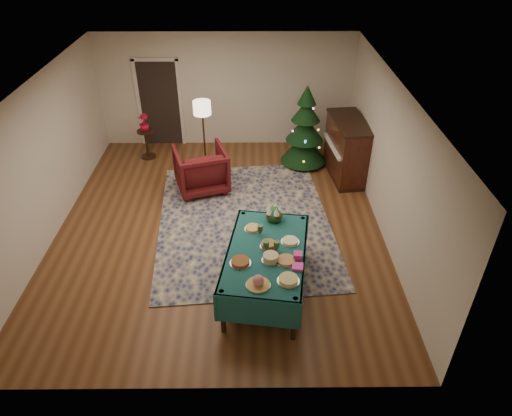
{
  "coord_description": "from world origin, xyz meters",
  "views": [
    {
      "loc": [
        0.63,
        -6.98,
        5.12
      ],
      "look_at": [
        0.67,
        -0.92,
        1.0
      ],
      "focal_mm": 32.0,
      "sensor_mm": 36.0,
      "label": 1
    }
  ],
  "objects_px": {
    "potted_plant": "(144,126)",
    "side_table": "(147,144)",
    "floor_lamp": "(202,112)",
    "gift_box": "(298,256)",
    "piano": "(347,149)",
    "christmas_tree": "(305,130)",
    "buffet_table": "(266,259)",
    "armchair": "(201,167)"
  },
  "relations": [
    {
      "from": "armchair",
      "to": "floor_lamp",
      "type": "relative_size",
      "value": 0.65
    },
    {
      "from": "piano",
      "to": "armchair",
      "type": "bearing_deg",
      "value": -169.84
    },
    {
      "from": "gift_box",
      "to": "piano",
      "type": "distance_m",
      "value": 4.03
    },
    {
      "from": "floor_lamp",
      "to": "gift_box",
      "type": "bearing_deg",
      "value": -67.52
    },
    {
      "from": "buffet_table",
      "to": "side_table",
      "type": "distance_m",
      "value": 5.24
    },
    {
      "from": "gift_box",
      "to": "potted_plant",
      "type": "xyz_separation_m",
      "value": [
        -3.14,
        4.67,
        -0.05
      ]
    },
    {
      "from": "piano",
      "to": "gift_box",
      "type": "bearing_deg",
      "value": -110.23
    },
    {
      "from": "side_table",
      "to": "christmas_tree",
      "type": "relative_size",
      "value": 0.36
    },
    {
      "from": "potted_plant",
      "to": "side_table",
      "type": "bearing_deg",
      "value": 116.57
    },
    {
      "from": "potted_plant",
      "to": "buffet_table",
      "type": "bearing_deg",
      "value": -59.11
    },
    {
      "from": "side_table",
      "to": "armchair",
      "type": "bearing_deg",
      "value": -45.71
    },
    {
      "from": "potted_plant",
      "to": "christmas_tree",
      "type": "bearing_deg",
      "value": -5.56
    },
    {
      "from": "potted_plant",
      "to": "piano",
      "type": "height_order",
      "value": "piano"
    },
    {
      "from": "armchair",
      "to": "gift_box",
      "type": "bearing_deg",
      "value": 100.37
    },
    {
      "from": "gift_box",
      "to": "floor_lamp",
      "type": "relative_size",
      "value": 0.08
    },
    {
      "from": "armchair",
      "to": "floor_lamp",
      "type": "distance_m",
      "value": 1.25
    },
    {
      "from": "side_table",
      "to": "piano",
      "type": "relative_size",
      "value": 0.44
    },
    {
      "from": "piano",
      "to": "side_table",
      "type": "bearing_deg",
      "value": 168.88
    },
    {
      "from": "christmas_tree",
      "to": "armchair",
      "type": "bearing_deg",
      "value": -154.01
    },
    {
      "from": "side_table",
      "to": "christmas_tree",
      "type": "distance_m",
      "value": 3.71
    },
    {
      "from": "buffet_table",
      "to": "potted_plant",
      "type": "xyz_separation_m",
      "value": [
        -2.68,
        4.49,
        0.16
      ]
    },
    {
      "from": "potted_plant",
      "to": "floor_lamp",
      "type": "bearing_deg",
      "value": -19.72
    },
    {
      "from": "side_table",
      "to": "floor_lamp",
      "type": "bearing_deg",
      "value": -19.72
    },
    {
      "from": "armchair",
      "to": "floor_lamp",
      "type": "height_order",
      "value": "floor_lamp"
    },
    {
      "from": "floor_lamp",
      "to": "potted_plant",
      "type": "xyz_separation_m",
      "value": [
        -1.41,
        0.51,
        -0.55
      ]
    },
    {
      "from": "gift_box",
      "to": "floor_lamp",
      "type": "bearing_deg",
      "value": 112.48
    },
    {
      "from": "christmas_tree",
      "to": "potted_plant",
      "type": "bearing_deg",
      "value": 174.44
    },
    {
      "from": "armchair",
      "to": "piano",
      "type": "xyz_separation_m",
      "value": [
        3.11,
        0.56,
        0.12
      ]
    },
    {
      "from": "gift_box",
      "to": "side_table",
      "type": "bearing_deg",
      "value": 123.88
    },
    {
      "from": "armchair",
      "to": "christmas_tree",
      "type": "height_order",
      "value": "christmas_tree"
    },
    {
      "from": "gift_box",
      "to": "potted_plant",
      "type": "relative_size",
      "value": 0.32
    },
    {
      "from": "buffet_table",
      "to": "christmas_tree",
      "type": "distance_m",
      "value": 4.25
    },
    {
      "from": "armchair",
      "to": "piano",
      "type": "bearing_deg",
      "value": 172.41
    },
    {
      "from": "armchair",
      "to": "side_table",
      "type": "distance_m",
      "value": 2.03
    },
    {
      "from": "buffet_table",
      "to": "potted_plant",
      "type": "relative_size",
      "value": 5.46
    },
    {
      "from": "gift_box",
      "to": "piano",
      "type": "bearing_deg",
      "value": 69.77
    },
    {
      "from": "gift_box",
      "to": "potted_plant",
      "type": "bearing_deg",
      "value": 123.88
    },
    {
      "from": "gift_box",
      "to": "armchair",
      "type": "xyz_separation_m",
      "value": [
        -1.72,
        3.22,
        -0.33
      ]
    },
    {
      "from": "side_table",
      "to": "potted_plant",
      "type": "relative_size",
      "value": 1.71
    },
    {
      "from": "buffet_table",
      "to": "potted_plant",
      "type": "distance_m",
      "value": 5.23
    },
    {
      "from": "buffet_table",
      "to": "floor_lamp",
      "type": "relative_size",
      "value": 1.38
    },
    {
      "from": "floor_lamp",
      "to": "potted_plant",
      "type": "relative_size",
      "value": 3.96
    }
  ]
}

